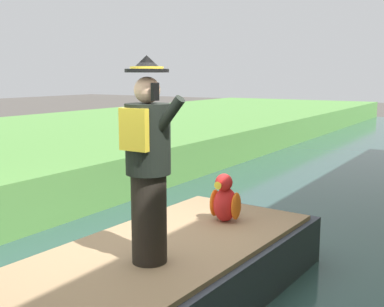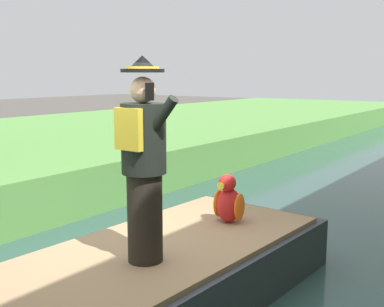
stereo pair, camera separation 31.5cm
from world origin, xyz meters
name	(u,v)px [view 1 (the left image)]	position (x,y,z in m)	size (l,w,h in m)	color
canal_water	(164,306)	(0.00, 0.00, 0.05)	(5.66, 48.00, 0.10)	#2D4C47
boat	(157,278)	(0.00, -0.11, 0.40)	(1.99, 4.28, 0.61)	#333842
person_pirate	(148,162)	(0.15, -0.42, 1.64)	(0.61, 0.42, 1.85)	black
parrot_plush	(225,201)	(0.15, 1.02, 0.95)	(0.36, 0.34, 0.57)	red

